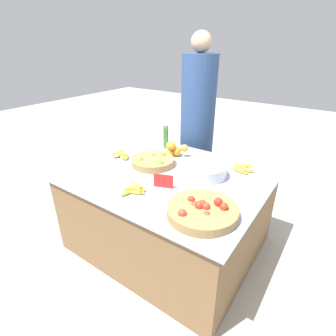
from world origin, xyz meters
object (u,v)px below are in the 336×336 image
at_px(price_sign, 163,181).
at_px(vendor_person, 197,127).
at_px(lime_bowl, 153,161).
at_px(metal_bowl, 204,170).
at_px(tomato_basket, 202,211).

height_order(price_sign, vendor_person, vendor_person).
height_order(lime_bowl, vendor_person, vendor_person).
height_order(metal_bowl, price_sign, price_sign).
distance_m(lime_bowl, vendor_person, 0.79).
bearing_deg(price_sign, lime_bowl, 119.15).
bearing_deg(metal_bowl, price_sign, -114.39).
height_order(lime_bowl, price_sign, price_sign).
height_order(lime_bowl, tomato_basket, tomato_basket).
bearing_deg(metal_bowl, tomato_basket, -63.09).
distance_m(lime_bowl, price_sign, 0.37).
relative_size(lime_bowl, tomato_basket, 0.84).
height_order(tomato_basket, vendor_person, vendor_person).
distance_m(tomato_basket, price_sign, 0.38).
xyz_separation_m(metal_bowl, price_sign, (-0.14, -0.31, 0.00)).
relative_size(metal_bowl, vendor_person, 0.20).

